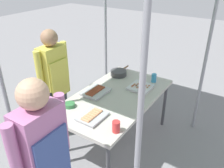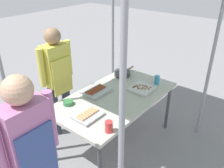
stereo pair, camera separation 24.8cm
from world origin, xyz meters
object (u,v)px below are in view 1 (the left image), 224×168
at_px(drink_cup_near_edge, 154,78).
at_px(drink_cup_by_wok, 116,127).
at_px(tray_pork_links, 92,116).
at_px(vendor_woman, 54,77).
at_px(stall_table, 115,99).
at_px(tray_grilled_sausages, 95,92).
at_px(tray_meat_skewers, 140,87).
at_px(customer_nearby, 44,156).
at_px(condiment_bowl, 70,105).
at_px(cooking_wok, 119,73).

xyz_separation_m(drink_cup_near_edge, drink_cup_by_wok, (-1.20, -0.14, -0.00)).
relative_size(tray_pork_links, vendor_woman, 0.20).
xyz_separation_m(stall_table, tray_grilled_sausages, (-0.08, 0.25, 0.07)).
distance_m(tray_meat_skewers, customer_nearby, 1.67).
height_order(tray_grilled_sausages, tray_meat_skewers, tray_grilled_sausages).
relative_size(tray_grilled_sausages, condiment_bowl, 2.77).
bearing_deg(drink_cup_by_wok, tray_meat_skewers, 12.60).
bearing_deg(drink_cup_by_wok, drink_cup_near_edge, 6.73).
bearing_deg(drink_cup_near_edge, stall_table, 158.58).
height_order(condiment_bowl, drink_cup_by_wok, drink_cup_by_wok).
height_order(tray_pork_links, customer_nearby, customer_nearby).
height_order(condiment_bowl, customer_nearby, customer_nearby).
relative_size(tray_meat_skewers, vendor_woman, 0.20).
height_order(tray_meat_skewers, drink_cup_by_wok, drink_cup_by_wok).
bearing_deg(stall_table, customer_nearby, -171.08).
distance_m(drink_cup_by_wok, vendor_woman, 1.21).
bearing_deg(stall_table, tray_meat_skewers, -26.85).
bearing_deg(cooking_wok, customer_nearby, -165.25).
relative_size(tray_grilled_sausages, tray_meat_skewers, 1.12).
xyz_separation_m(tray_meat_skewers, cooking_wok, (0.19, 0.45, 0.02)).
height_order(tray_grilled_sausages, vendor_woman, vendor_woman).
bearing_deg(tray_grilled_sausages, vendor_woman, 107.57).
xyz_separation_m(cooking_wok, drink_cup_by_wok, (-1.11, -0.66, 0.02)).
bearing_deg(tray_meat_skewers, stall_table, 153.15).
distance_m(condiment_bowl, customer_nearby, 0.98).
bearing_deg(condiment_bowl, tray_meat_skewers, -29.53).
bearing_deg(condiment_bowl, vendor_woman, 62.64).
bearing_deg(cooking_wok, tray_grilled_sausages, -176.98).
relative_size(condiment_bowl, drink_cup_by_wok, 1.02).
bearing_deg(tray_meat_skewers, condiment_bowl, 150.47).
bearing_deg(tray_grilled_sausages, stall_table, -71.64).
bearing_deg(drink_cup_by_wok, condiment_bowl, 82.92).
distance_m(cooking_wok, drink_cup_by_wok, 1.30).
bearing_deg(customer_nearby, condiment_bowl, 31.85).
height_order(cooking_wok, vendor_woman, vendor_woman).
bearing_deg(customer_nearby, cooking_wok, 14.75).
distance_m(stall_table, vendor_woman, 0.85).
relative_size(stall_table, drink_cup_near_edge, 13.35).
relative_size(condiment_bowl, vendor_woman, 0.08).
bearing_deg(customer_nearby, tray_pork_links, 11.60).
relative_size(tray_meat_skewers, tray_pork_links, 0.99).
bearing_deg(tray_pork_links, customer_nearby, -168.40).
bearing_deg(vendor_woman, drink_cup_by_wok, 74.04).
xyz_separation_m(stall_table, tray_meat_skewers, (0.34, -0.17, 0.07)).
bearing_deg(stall_table, condiment_bowl, 148.71).
height_order(tray_meat_skewers, drink_cup_near_edge, drink_cup_near_edge).
bearing_deg(tray_pork_links, drink_cup_by_wok, -98.66).
distance_m(cooking_wok, drink_cup_near_edge, 0.53).
xyz_separation_m(tray_meat_skewers, drink_cup_near_edge, (0.27, -0.07, 0.04)).
bearing_deg(tray_pork_links, condiment_bowl, 84.46).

